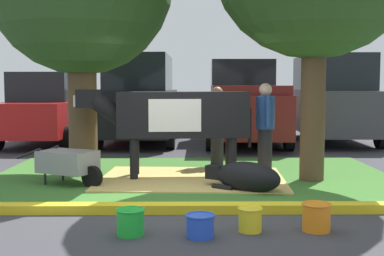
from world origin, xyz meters
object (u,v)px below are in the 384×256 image
(sedan_red, at_px, (47,109))
(suv_black, at_px, (140,99))
(bucket_orange, at_px, (316,216))
(pickup_truck_maroon, at_px, (244,104))
(bucket_blue, at_px, (200,225))
(calf_lying, at_px, (246,177))
(cow_holstein, at_px, (177,115))
(wheelbarrow, at_px, (69,162))
(person_visitor_near, at_px, (265,126))
(bucket_yellow, at_px, (250,219))
(person_handler, at_px, (217,124))
(suv_dark_grey, at_px, (331,99))
(bucket_green, at_px, (130,221))

(sedan_red, distance_m, suv_black, 2.65)
(bucket_orange, bearing_deg, suv_black, 107.33)
(pickup_truck_maroon, bearing_deg, bucket_blue, -99.20)
(bucket_orange, relative_size, suv_black, 0.07)
(bucket_blue, bearing_deg, bucket_orange, 9.47)
(calf_lying, height_order, bucket_blue, calf_lying)
(cow_holstein, distance_m, wheelbarrow, 2.04)
(person_visitor_near, xyz_separation_m, bucket_yellow, (-0.71, -3.58, -0.78))
(pickup_truck_maroon, bearing_deg, bucket_orange, -91.03)
(person_handler, distance_m, suv_black, 4.81)
(calf_lying, relative_size, pickup_truck_maroon, 0.23)
(calf_lying, bearing_deg, bucket_blue, -108.07)
(person_handler, height_order, bucket_orange, person_handler)
(bucket_blue, bearing_deg, cow_holstein, 95.15)
(person_handler, relative_size, suv_dark_grey, 0.35)
(person_handler, distance_m, bucket_blue, 4.96)
(person_visitor_near, relative_size, bucket_blue, 5.13)
(bucket_blue, bearing_deg, wheelbarrow, 125.59)
(bucket_orange, bearing_deg, wheelbarrow, 141.68)
(sedan_red, bearing_deg, wheelbarrow, -71.94)
(person_handler, distance_m, bucket_yellow, 4.73)
(person_visitor_near, distance_m, suv_dark_grey, 6.25)
(sedan_red, height_order, suv_black, suv_black)
(suv_black, bearing_deg, calf_lying, -71.82)
(wheelbarrow, height_order, bucket_green, wheelbarrow)
(bucket_blue, bearing_deg, person_handler, 84.44)
(person_visitor_near, height_order, wheelbarrow, person_visitor_near)
(calf_lying, relative_size, person_handler, 0.76)
(person_visitor_near, relative_size, wheelbarrow, 1.10)
(person_handler, distance_m, wheelbarrow, 3.26)
(cow_holstein, bearing_deg, suv_dark_grey, 52.87)
(cow_holstein, distance_m, pickup_truck_maroon, 5.99)
(bucket_yellow, xyz_separation_m, bucket_orange, (0.76, 0.01, 0.02))
(person_handler, bearing_deg, wheelbarrow, -143.30)
(wheelbarrow, xyz_separation_m, bucket_green, (1.33, -2.87, -0.23))
(bucket_green, height_order, bucket_yellow, bucket_green)
(person_handler, relative_size, bucket_yellow, 5.65)
(bucket_yellow, xyz_separation_m, suv_black, (-2.06, 9.05, 1.12))
(bucket_blue, xyz_separation_m, pickup_truck_maroon, (1.50, 9.28, 0.98))
(wheelbarrow, distance_m, bucket_blue, 3.64)
(cow_holstein, relative_size, calf_lying, 2.52)
(bucket_blue, height_order, suv_dark_grey, suv_dark_grey)
(bucket_yellow, bearing_deg, pickup_truck_maroon, 84.16)
(wheelbarrow, height_order, sedan_red, sedan_red)
(sedan_red, bearing_deg, bucket_yellow, -62.12)
(bucket_yellow, bearing_deg, sedan_red, 117.88)
(cow_holstein, height_order, sedan_red, sedan_red)
(bucket_green, xyz_separation_m, pickup_truck_maroon, (2.28, 9.19, 0.96))
(bucket_blue, xyz_separation_m, suv_black, (-1.48, 9.26, 1.14))
(wheelbarrow, xyz_separation_m, pickup_truck_maroon, (3.62, 6.33, 0.73))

